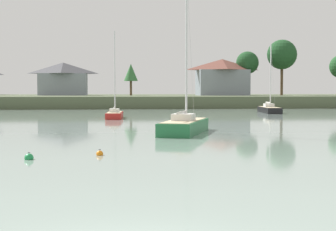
{
  "coord_description": "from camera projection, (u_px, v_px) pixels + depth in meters",
  "views": [
    {
      "loc": [
        -0.16,
        -9.42,
        3.18
      ],
      "look_at": [
        5.46,
        43.36,
        0.56
      ],
      "focal_mm": 53.98,
      "sensor_mm": 36.0,
      "label": 1
    }
  ],
  "objects": [
    {
      "name": "shore_tree_inland_b",
      "position": [
        282.0,
        55.0,
        112.65
      ],
      "size": [
        6.64,
        6.64,
        12.43
      ],
      "color": "brown",
      "rests_on": "far_shore_bank"
    },
    {
      "name": "sailboat_red",
      "position": [
        115.0,
        116.0,
        58.18
      ],
      "size": [
        2.07,
        6.8,
        10.53
      ],
      "color": "#B2231E",
      "rests_on": "ground"
    },
    {
      "name": "far_shore_bank",
      "position": [
        115.0,
        100.0,
        114.71
      ],
      "size": [
        173.65,
        58.02,
        2.13
      ],
      "primitive_type": "cube",
      "color": "#4C563D",
      "rests_on": "ground"
    },
    {
      "name": "mooring_buoy_orange",
      "position": [
        100.0,
        154.0,
        24.82
      ],
      "size": [
        0.35,
        0.35,
        0.4
      ],
      "color": "orange",
      "rests_on": "ground"
    },
    {
      "name": "cottage_near_water",
      "position": [
        63.0,
        78.0,
        112.68
      ],
      "size": [
        11.25,
        7.27,
        7.3
      ],
      "color": "gray",
      "rests_on": "far_shore_bank"
    },
    {
      "name": "cottage_hillside",
      "position": [
        222.0,
        77.0,
        111.55
      ],
      "size": [
        11.77,
        7.74,
        8.0
      ],
      "color": "gray",
      "rests_on": "far_shore_bank"
    },
    {
      "name": "sailboat_black",
      "position": [
        269.0,
        111.0,
        72.44
      ],
      "size": [
        2.8,
        8.19,
        10.28
      ],
      "color": "black",
      "rests_on": "ground"
    },
    {
      "name": "shore_tree_inland_a",
      "position": [
        131.0,
        73.0,
        109.17
      ],
      "size": [
        3.03,
        3.03,
        6.85
      ],
      "color": "brown",
      "rests_on": "far_shore_bank"
    },
    {
      "name": "mooring_buoy_green",
      "position": [
        29.0,
        158.0,
        23.28
      ],
      "size": [
        0.42,
        0.42,
        0.47
      ],
      "color": "#1E8C47",
      "rests_on": "ground"
    },
    {
      "name": "sailboat_green",
      "position": [
        184.0,
        130.0,
        37.73
      ],
      "size": [
        4.96,
        8.64,
        13.26
      ],
      "color": "#236B3D",
      "rests_on": "ground"
    },
    {
      "name": "shore_tree_center_right",
      "position": [
        247.0,
        63.0,
        112.21
      ],
      "size": [
        5.01,
        5.01,
        9.76
      ],
      "color": "brown",
      "rests_on": "far_shore_bank"
    }
  ]
}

